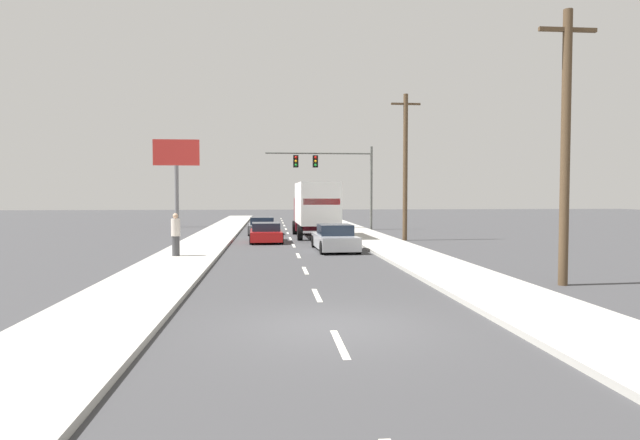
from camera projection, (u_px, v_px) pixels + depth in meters
ground_plane at (290, 237)px, 36.41m from camera, size 140.00×140.00×0.00m
sidewalk_right at (379, 242)px, 31.88m from camera, size 2.88×80.00×0.14m
sidewalk_left at (204, 243)px, 30.98m from camera, size 2.88×80.00×0.14m
lane_markings at (290, 238)px, 35.07m from camera, size 0.14×62.00×0.01m
car_gray at (262, 226)px, 38.82m from camera, size 2.02×4.07×1.22m
car_red at (266, 233)px, 32.29m from camera, size 1.99×4.18×1.16m
box_truck at (315, 206)px, 35.76m from camera, size 2.69×8.09×3.56m
car_silver at (335, 239)px, 27.45m from camera, size 2.06×4.67×1.31m
traffic_signal_mast at (328, 168)px, 43.79m from camera, size 8.55×0.69×6.67m
utility_pole_near at (565, 144)px, 16.66m from camera, size 1.80×0.28×8.32m
utility_pole_mid at (405, 165)px, 33.47m from camera, size 1.80×0.28×8.88m
roadside_billboard at (176, 165)px, 47.47m from camera, size 3.94×0.36×7.56m
pedestrian_near_corner at (176, 234)px, 23.74m from camera, size 0.38×0.38×1.84m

